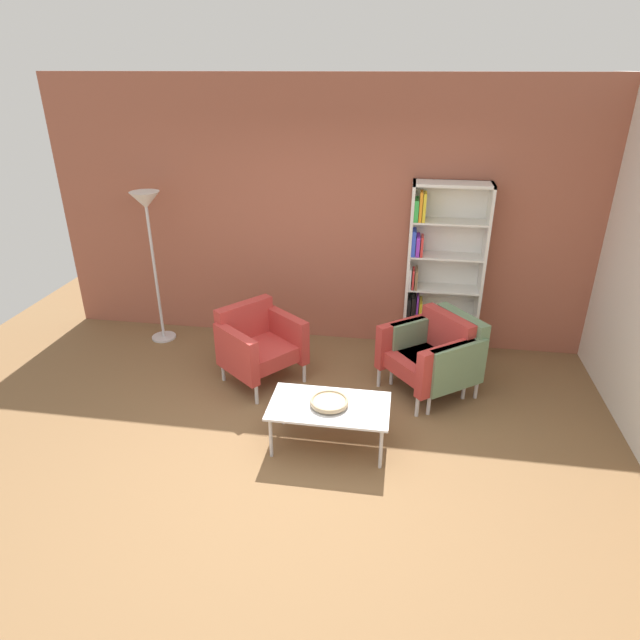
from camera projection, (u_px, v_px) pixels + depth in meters
ground_plane at (291, 469)px, 4.36m from camera, size 8.32×8.32×0.00m
brick_back_panel at (334, 216)px, 5.94m from camera, size 6.40×0.12×2.90m
bookshelf_tall at (437, 274)px, 5.82m from camera, size 0.80×0.30×1.90m
coffee_table_low at (329, 408)px, 4.50m from camera, size 1.00×0.56×0.40m
decorative_bowl at (329, 402)px, 4.47m from camera, size 0.32×0.32×0.05m
armchair_spare_guest at (258, 343)px, 5.46m from camera, size 0.94×0.95×0.78m
armchair_near_window at (428, 354)px, 5.25m from camera, size 0.94×0.95×0.78m
armchair_by_bookshelf at (441, 353)px, 5.27m from camera, size 0.94×0.95×0.78m
floor_lamp_torchiere at (148, 219)px, 5.85m from camera, size 0.32×0.32×1.74m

